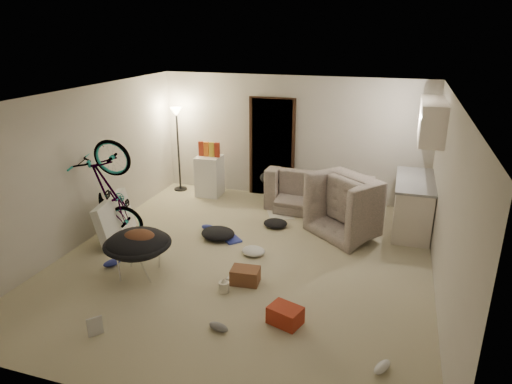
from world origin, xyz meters
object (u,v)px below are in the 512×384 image
(bicycle, at_px, (113,214))
(floor_lamp, at_px, (177,131))
(kitchen_counter, at_px, (413,206))
(sofa, at_px, (320,195))
(tv_box, at_px, (115,219))
(saucer_chair, at_px, (138,249))
(drink_case_a, at_px, (245,276))
(drink_case_b, at_px, (285,315))
(mini_fridge, at_px, (210,176))
(armchair, at_px, (360,210))
(juicer, at_px, (224,286))

(bicycle, bearing_deg, floor_lamp, -3.05)
(kitchen_counter, xyz_separation_m, sofa, (-1.70, 0.45, -0.14))
(kitchen_counter, height_order, tv_box, kitchen_counter)
(saucer_chair, bearing_deg, drink_case_a, 9.03)
(drink_case_a, bearing_deg, drink_case_b, -49.18)
(drink_case_b, bearing_deg, sofa, 112.48)
(kitchen_counter, relative_size, mini_fridge, 1.77)
(bicycle, relative_size, tv_box, 1.64)
(floor_lamp, xyz_separation_m, kitchen_counter, (4.83, -0.65, -0.87))
(floor_lamp, relative_size, kitchen_counter, 1.21)
(floor_lamp, relative_size, mini_fridge, 2.14)
(drink_case_a, bearing_deg, sofa, 75.54)
(floor_lamp, xyz_separation_m, armchair, (3.96, -1.02, -0.92))
(sofa, bearing_deg, bicycle, 40.89)
(kitchen_counter, bearing_deg, drink_case_b, -113.29)
(sofa, bearing_deg, mini_fridge, -0.17)
(kitchen_counter, bearing_deg, bicycle, -157.36)
(mini_fridge, relative_size, saucer_chair, 0.89)
(floor_lamp, xyz_separation_m, drink_case_b, (3.39, -4.00, -1.20))
(sofa, xyz_separation_m, juicer, (-0.70, -3.37, -0.22))
(kitchen_counter, distance_m, sofa, 1.77)
(sofa, relative_size, armchair, 1.70)
(floor_lamp, xyz_separation_m, saucer_chair, (1.10, -3.51, -0.90))
(drink_case_b, bearing_deg, armchair, 97.68)
(juicer, bearing_deg, kitchen_counter, 50.55)
(kitchen_counter, bearing_deg, sofa, 165.19)
(floor_lamp, bearing_deg, kitchen_counter, -7.66)
(tv_box, bearing_deg, saucer_chair, -53.26)
(tv_box, xyz_separation_m, drink_case_a, (2.53, -0.67, -0.25))
(juicer, bearing_deg, bicycle, 157.84)
(kitchen_counter, height_order, sofa, kitchen_counter)
(juicer, bearing_deg, armchair, 58.97)
(kitchen_counter, relative_size, sofa, 0.73)
(drink_case_a, height_order, juicer, drink_case_a)
(bicycle, height_order, tv_box, bicycle)
(sofa, xyz_separation_m, drink_case_a, (-0.50, -3.07, -0.19))
(armchair, relative_size, bicycle, 0.67)
(armchair, bearing_deg, tv_box, 62.14)
(armchair, relative_size, saucer_chair, 1.26)
(sofa, distance_m, armchair, 1.17)
(mini_fridge, relative_size, drink_case_b, 2.22)
(saucer_chair, xyz_separation_m, drink_case_a, (1.53, 0.24, -0.29))
(floor_lamp, relative_size, saucer_chair, 1.89)
(floor_lamp, xyz_separation_m, juicer, (2.43, -3.57, -1.22))
(mini_fridge, relative_size, tv_box, 0.77)
(kitchen_counter, xyz_separation_m, juicer, (-2.40, -2.92, -0.36))
(sofa, height_order, bicycle, bicycle)
(drink_case_a, bearing_deg, armchair, 54.10)
(saucer_chair, bearing_deg, armchair, 41.03)
(kitchen_counter, xyz_separation_m, saucer_chair, (-3.73, -2.86, -0.04))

